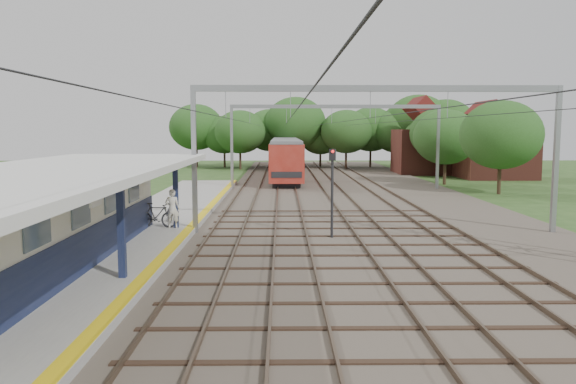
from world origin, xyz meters
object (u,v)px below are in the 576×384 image
object	(u,v)px
person	(172,208)
signal_post	(332,184)
bicycle	(157,215)
train	(285,154)

from	to	relation	value
person	signal_post	world-z (taller)	signal_post
bicycle	signal_post	bearing A→B (deg)	-93.14
train	signal_post	distance (m)	39.35
person	train	world-z (taller)	train
signal_post	bicycle	bearing A→B (deg)	-168.22
train	person	bearing A→B (deg)	-98.28
train	signal_post	size ratio (longest dim) A/B	9.09
train	bicycle	bearing A→B (deg)	-99.43
bicycle	train	xyz separation A→B (m)	(6.32, 38.05, 1.25)
person	signal_post	xyz separation A→B (m)	(7.40, -1.16, 1.25)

